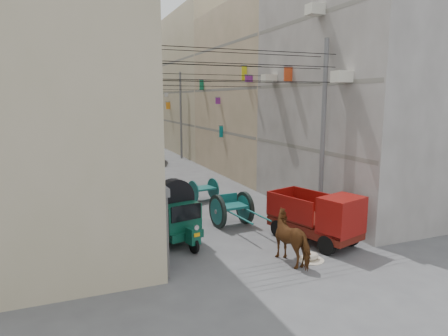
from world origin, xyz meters
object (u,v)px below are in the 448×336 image
tonga_cart (232,209)px  second_cart (203,189)px  distant_car_green (131,150)px  auto_rickshaw (175,214)px  distant_car_grey (156,156)px  distant_car_white (142,155)px  feed_sack (311,256)px  mini_truck (323,220)px  horse (294,238)px

tonga_cart → second_cart: tonga_cart is taller
tonga_cart → distant_car_green: bearing=85.9°
auto_rickshaw → distant_car_grey: auto_rickshaw is taller
second_cart → distant_car_white: (-0.72, 14.45, 0.04)m
feed_sack → mini_truck: bearing=41.9°
auto_rickshaw → distant_car_white: (2.42, 20.22, -0.46)m
feed_sack → distant_car_grey: (-0.33, 23.24, 0.52)m
auto_rickshaw → tonga_cart: size_ratio=0.85×
auto_rickshaw → mini_truck: mini_truck is taller
auto_rickshaw → distant_car_white: size_ratio=0.72×
auto_rickshaw → second_cart: (3.14, 5.77, -0.50)m
second_cart → horse: size_ratio=0.76×
feed_sack → distant_car_green: bearing=93.1°
feed_sack → second_cart: bearing=94.7°
auto_rickshaw → tonga_cart: auto_rickshaw is taller
auto_rickshaw → horse: auto_rickshaw is taller
feed_sack → auto_rickshaw: bearing=138.3°
second_cart → distant_car_white: bearing=81.8°
feed_sack → tonga_cart: bearing=102.9°
distant_car_grey → feed_sack: bearing=-76.6°
tonga_cart → distant_car_grey: (0.72, 18.66, -0.10)m
feed_sack → horse: (-0.63, 0.11, 0.71)m
tonga_cart → distant_car_green: 24.58m
second_cart → feed_sack: size_ratio=2.66×
mini_truck → second_cart: size_ratio=2.55×
mini_truck → second_cart: 8.36m
horse → distant_car_green: 29.05m
tonga_cart → distant_car_white: bearing=86.0°
second_cart → tonga_cart: bearing=-104.6°
tonga_cart → feed_sack: bearing=-82.4°
mini_truck → feed_sack: 1.90m
horse → distant_car_white: bearing=-97.3°
distant_car_white → distant_car_grey: 1.24m
second_cart → distant_car_green: 19.92m
horse → mini_truck: bearing=-160.9°
auto_rickshaw → distant_car_green: bearing=71.3°
tonga_cart → distant_car_green: tonga_cart is taller
tonga_cart → mini_truck: bearing=-61.4°
second_cart → distant_car_green: second_cart is taller
horse → feed_sack: bearing=160.6°
auto_rickshaw → horse: 4.70m
auto_rickshaw → distant_car_white: auto_rickshaw is taller
mini_truck → feed_sack: size_ratio=6.77×
mini_truck → feed_sack: mini_truck is taller
second_cart → distant_car_green: bearing=81.3°
distant_car_white → distant_car_green: distant_car_white is taller
tonga_cart → distant_car_grey: bearing=82.5°
horse → distant_car_grey: horse is taller
second_cart → horse: (0.13, -9.13, 0.22)m
mini_truck → distant_car_white: bearing=80.4°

